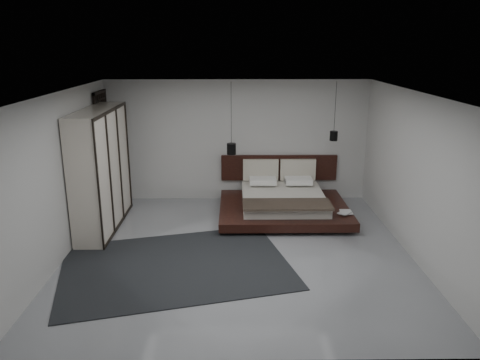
{
  "coord_description": "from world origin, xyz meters",
  "views": [
    {
      "loc": [
        -0.07,
        -7.65,
        3.56
      ],
      "look_at": [
        0.04,
        1.2,
        0.98
      ],
      "focal_mm": 35.0,
      "sensor_mm": 36.0,
      "label": 1
    }
  ],
  "objects_px": {
    "lattice_screen": "(104,151)",
    "pendant_left": "(231,149)",
    "rug": "(176,266)",
    "bed": "(283,201)",
    "pendant_right": "(334,136)",
    "wardrobe": "(101,170)"
  },
  "relations": [
    {
      "from": "lattice_screen",
      "to": "wardrobe",
      "type": "bearing_deg",
      "value": -78.18
    },
    {
      "from": "lattice_screen",
      "to": "pendant_left",
      "type": "xyz_separation_m",
      "value": [
        2.81,
        -0.12,
        0.06
      ]
    },
    {
      "from": "lattice_screen",
      "to": "bed",
      "type": "xyz_separation_m",
      "value": [
        3.93,
        -0.54,
        -1.02
      ]
    },
    {
      "from": "pendant_left",
      "to": "rug",
      "type": "bearing_deg",
      "value": -107.54
    },
    {
      "from": "bed",
      "to": "pendant_right",
      "type": "bearing_deg",
      "value": 20.69
    },
    {
      "from": "pendant_right",
      "to": "rug",
      "type": "height_order",
      "value": "pendant_right"
    },
    {
      "from": "wardrobe",
      "to": "bed",
      "type": "bearing_deg",
      "value": 10.23
    },
    {
      "from": "bed",
      "to": "pendant_left",
      "type": "relative_size",
      "value": 1.73
    },
    {
      "from": "bed",
      "to": "wardrobe",
      "type": "bearing_deg",
      "value": -169.77
    },
    {
      "from": "pendant_left",
      "to": "wardrobe",
      "type": "xyz_separation_m",
      "value": [
        -2.56,
        -1.08,
        -0.17
      ]
    },
    {
      "from": "wardrobe",
      "to": "rug",
      "type": "bearing_deg",
      "value": -47.73
    },
    {
      "from": "pendant_left",
      "to": "pendant_right",
      "type": "xyz_separation_m",
      "value": [
        2.22,
        0.0,
        0.28
      ]
    },
    {
      "from": "lattice_screen",
      "to": "rug",
      "type": "xyz_separation_m",
      "value": [
        1.9,
        -3.01,
        -1.29
      ]
    },
    {
      "from": "wardrobe",
      "to": "rug",
      "type": "height_order",
      "value": "wardrobe"
    },
    {
      "from": "bed",
      "to": "rug",
      "type": "bearing_deg",
      "value": -129.33
    },
    {
      "from": "bed",
      "to": "wardrobe",
      "type": "relative_size",
      "value": 1.12
    },
    {
      "from": "pendant_left",
      "to": "wardrobe",
      "type": "distance_m",
      "value": 2.79
    },
    {
      "from": "bed",
      "to": "rug",
      "type": "distance_m",
      "value": 3.21
    },
    {
      "from": "rug",
      "to": "bed",
      "type": "bearing_deg",
      "value": 50.67
    },
    {
      "from": "wardrobe",
      "to": "rug",
      "type": "xyz_separation_m",
      "value": [
        1.65,
        -1.81,
        -1.18
      ]
    },
    {
      "from": "wardrobe",
      "to": "rug",
      "type": "relative_size",
      "value": 0.66
    },
    {
      "from": "bed",
      "to": "rug",
      "type": "xyz_separation_m",
      "value": [
        -2.03,
        -2.47,
        -0.28
      ]
    }
  ]
}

